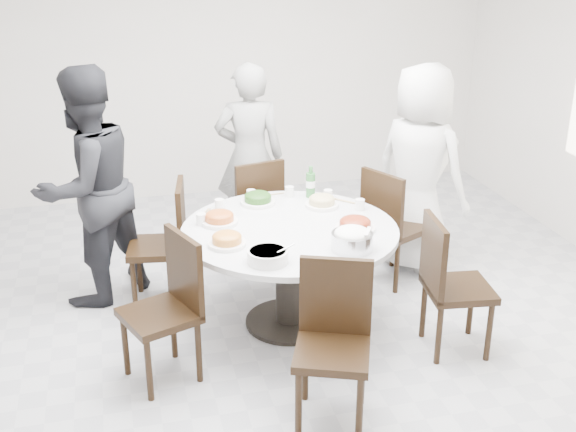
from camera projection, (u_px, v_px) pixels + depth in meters
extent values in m
cube|color=#B0B1B6|center=(271.00, 332.00, 5.12)|extent=(6.00, 6.00, 0.01)
cube|color=silver|center=(204.00, 62.00, 7.30)|extent=(6.00, 0.01, 2.80)
cylinder|color=silver|center=(290.00, 277.00, 5.11)|extent=(1.50, 1.50, 0.75)
cube|color=black|center=(396.00, 225.00, 5.73)|extent=(0.56, 0.56, 0.95)
cube|color=black|center=(251.00, 211.00, 6.01)|extent=(0.50, 0.50, 0.95)
cube|color=black|center=(157.00, 245.00, 5.38)|extent=(0.48, 0.48, 0.95)
cube|color=black|center=(159.00, 312.00, 4.44)|extent=(0.55, 0.55, 0.95)
cube|color=black|center=(332.00, 349.00, 4.05)|extent=(0.55, 0.55, 0.95)
cube|color=black|center=(459.00, 286.00, 4.76)|extent=(0.47, 0.47, 0.95)
imported|color=silver|center=(420.00, 169.00, 5.82)|extent=(0.91, 1.00, 1.71)
imported|color=black|center=(250.00, 157.00, 6.26)|extent=(0.66, 0.49, 1.64)
imported|color=black|center=(88.00, 188.00, 5.30)|extent=(1.10, 1.07, 1.79)
cylinder|color=white|center=(258.00, 200.00, 5.38)|extent=(0.26, 0.26, 0.07)
cylinder|color=white|center=(322.00, 202.00, 5.33)|extent=(0.25, 0.25, 0.07)
cylinder|color=white|center=(220.00, 219.00, 5.03)|extent=(0.26, 0.26, 0.07)
cylinder|color=white|center=(355.00, 226.00, 4.92)|extent=(0.28, 0.28, 0.07)
cylinder|color=white|center=(227.00, 241.00, 4.68)|extent=(0.25, 0.25, 0.06)
cylinder|color=silver|center=(352.00, 241.00, 4.61)|extent=(0.27, 0.27, 0.12)
cylinder|color=white|center=(268.00, 256.00, 4.45)|extent=(0.26, 0.26, 0.08)
cylinder|color=#29682D|center=(311.00, 182.00, 5.49)|extent=(0.07, 0.07, 0.24)
cylinder|color=white|center=(268.00, 193.00, 5.49)|extent=(0.07, 0.07, 0.08)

